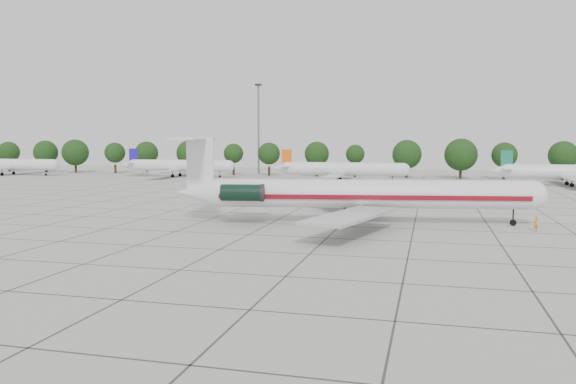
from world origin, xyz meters
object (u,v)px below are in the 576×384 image
Objects in this scene: bg_airliner_d at (574,172)px; floodlight_mast at (259,124)px; bg_airliner_a at (10,165)px; ground_crew at (536,223)px; bg_airliner_c at (342,169)px; bg_airliner_b at (179,166)px; main_airliner at (350,193)px.

bg_airliner_d is 1.11× the size of floodlight_mast.
bg_airliner_a is 1.11× the size of floodlight_mast.
ground_crew is at bearing -105.64° from bg_airliner_d.
ground_crew is 0.06× the size of bg_airliner_a.
bg_airliner_d is (48.71, -0.46, 0.00)m from bg_airliner_c.
bg_airliner_b is at bearing -88.13° from ground_crew.
ground_crew is at bearing -57.09° from floodlight_mast.
floodlight_mast is (16.38, 17.68, 11.37)m from bg_airliner_b.
bg_airliner_a and bg_airliner_d have the same top height.
floodlight_mast is at bearing 161.64° from bg_airliner_d.
bg_airliner_a is 141.64m from bg_airliner_d.
floodlight_mast reaches higher than bg_airliner_b.
bg_airliner_a is (-123.44, 68.22, 2.12)m from ground_crew.
main_airliner reaches higher than bg_airliner_d.
main_airliner is 74.74m from bg_airliner_d.
main_airliner is at bearing -66.62° from floodlight_mast.
bg_airliner_b is (48.61, 4.41, 0.00)m from bg_airliner_a.
floodlight_mast is (-27.91, 24.97, 11.37)m from bg_airliner_c.
main_airliner is 1.47× the size of bg_airliner_b.
main_airliner is 26.26× the size of ground_crew.
bg_airliner_b is 1.00× the size of bg_airliner_d.
bg_airliner_a is 69.57m from floodlight_mast.
bg_airliner_c and bg_airliner_d have the same top height.
bg_airliner_b and bg_airliner_c have the same top height.
main_airliner reaches higher than ground_crew.
floodlight_mast is at bearing 47.18° from bg_airliner_b.
bg_airliner_d is at bearing -149.62° from ground_crew.
bg_airliner_c is 1.00× the size of bg_airliner_d.
ground_crew is at bearing -10.69° from main_airliner.
floodlight_mast is at bearing 18.77° from bg_airliner_a.
main_airliner is at bearing -52.60° from bg_airliner_b.
main_airliner is 19.77m from ground_crew.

